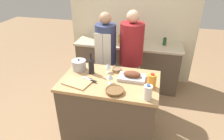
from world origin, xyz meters
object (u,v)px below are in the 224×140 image
object	(u,v)px
condiment_bottle_tall	(165,42)
condiment_bottle_extra	(120,39)
knife_chef	(90,80)
stock_pot	(79,65)
person_cook_aproned	(106,56)
stand_mixer	(128,35)
wine_glass_left	(110,76)
roasting_pan	(132,76)
cutting_board	(77,83)
juice_jug	(152,81)
knife_paring	(86,79)
milk_jug	(148,92)
mixing_bowl	(117,69)
person_cook_guest	(131,57)
wine_glass_right	(108,66)
wicker_basket	(115,91)
condiment_bottle_short	(111,40)
wine_bottle_green	(91,65)

from	to	relation	value
condiment_bottle_tall	condiment_bottle_extra	xyz separation A→B (m)	(-0.82, -0.09, 0.01)
knife_chef	condiment_bottle_extra	bearing A→B (deg)	87.11
stock_pot	person_cook_aproned	size ratio (longest dim) A/B	0.12
stand_mixer	stock_pot	bearing A→B (deg)	-108.90
wine_glass_left	roasting_pan	bearing A→B (deg)	33.07
cutting_board	stand_mixer	xyz separation A→B (m)	(0.36, 1.69, 0.09)
stock_pot	juice_jug	distance (m)	1.03
knife_paring	milk_jug	bearing A→B (deg)	-17.08
cutting_board	mixing_bowl	distance (m)	0.59
knife_chef	condiment_bottle_tall	bearing A→B (deg)	60.60
mixing_bowl	condiment_bottle_tall	distance (m)	1.41
knife_chef	person_cook_guest	distance (m)	0.99
stock_pot	wine_glass_right	bearing A→B (deg)	2.96
condiment_bottle_extra	person_cook_aproned	bearing A→B (deg)	-99.58
stand_mixer	wine_glass_right	bearing A→B (deg)	-92.37
juice_jug	person_cook_aproned	xyz separation A→B (m)	(-0.79, 0.84, -0.13)
wicker_basket	condiment_bottle_short	distance (m)	1.68
person_cook_guest	stand_mixer	bearing A→B (deg)	91.32
wicker_basket	stock_pot	xyz separation A→B (m)	(-0.60, 0.42, 0.05)
stock_pot	knife_paring	bearing A→B (deg)	-49.49
wine_bottle_green	condiment_bottle_extra	xyz separation A→B (m)	(0.12, 1.31, -0.08)
stock_pot	wine_bottle_green	distance (m)	0.21
wicker_basket	wine_glass_right	size ratio (longest dim) A/B	1.62
condiment_bottle_short	person_cook_aproned	distance (m)	0.59
condiment_bottle_extra	cutting_board	bearing A→B (deg)	-97.71
wicker_basket	knife_paring	world-z (taller)	wicker_basket
condiment_bottle_tall	person_cook_guest	xyz separation A→B (m)	(-0.52, -0.68, -0.06)
cutting_board	stand_mixer	bearing A→B (deg)	78.03
mixing_bowl	wine_glass_right	xyz separation A→B (m)	(-0.11, -0.06, 0.07)
milk_jug	roasting_pan	bearing A→B (deg)	121.54
milk_jug	condiment_bottle_short	bearing A→B (deg)	116.39
knife_paring	condiment_bottle_extra	xyz separation A→B (m)	(0.14, 1.46, 0.03)
roasting_pan	condiment_bottle_short	world-z (taller)	roasting_pan
milk_jug	person_cook_aproned	bearing A→B (deg)	125.37
mixing_bowl	knife_chef	size ratio (longest dim) A/B	0.65
cutting_board	knife_chef	distance (m)	0.17
cutting_board	wine_glass_right	xyz separation A→B (m)	(0.30, 0.36, 0.09)
stock_pot	condiment_bottle_tall	bearing A→B (deg)	49.67
cutting_board	stand_mixer	distance (m)	1.73
juice_jug	wine_glass_right	xyz separation A→B (m)	(-0.60, 0.24, 0.01)
person_cook_aproned	knife_paring	bearing A→B (deg)	-90.18
stand_mixer	person_cook_guest	bearing A→B (deg)	-76.41
cutting_board	knife_chef	size ratio (longest dim) A/B	1.77
cutting_board	juice_jug	xyz separation A→B (m)	(0.90, 0.12, 0.08)
knife_chef	person_cook_aproned	size ratio (longest dim) A/B	0.13
mixing_bowl	wine_bottle_green	distance (m)	0.36
wine_glass_left	person_cook_aproned	world-z (taller)	person_cook_aproned
stock_pot	wine_glass_left	distance (m)	0.56
knife_chef	stand_mixer	world-z (taller)	stand_mixer
condiment_bottle_short	wine_bottle_green	bearing A→B (deg)	-87.97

